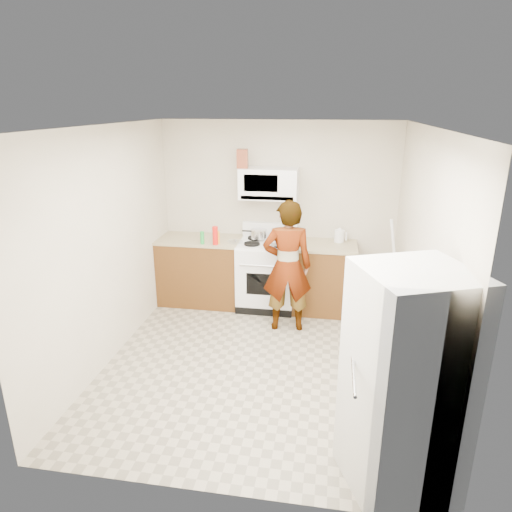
% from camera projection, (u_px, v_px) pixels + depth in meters
% --- Properties ---
extents(floor, '(3.60, 3.60, 0.00)m').
position_uv_depth(floor, '(256.00, 362.00, 5.01)').
color(floor, gray).
rests_on(floor, ground).
extents(back_wall, '(3.20, 0.02, 2.50)m').
position_uv_depth(back_wall, '(278.00, 214.00, 6.28)').
color(back_wall, beige).
rests_on(back_wall, floor).
extents(right_wall, '(0.02, 3.60, 2.50)m').
position_uv_depth(right_wall, '(420.00, 263.00, 4.36)').
color(right_wall, beige).
rests_on(right_wall, floor).
extents(cabinet_left, '(1.12, 0.62, 0.90)m').
position_uv_depth(cabinet_left, '(201.00, 271.00, 6.42)').
color(cabinet_left, '#583815').
rests_on(cabinet_left, floor).
extents(counter_left, '(1.14, 0.64, 0.03)m').
position_uv_depth(counter_left, '(200.00, 240.00, 6.27)').
color(counter_left, tan).
rests_on(counter_left, cabinet_left).
extents(cabinet_right, '(0.80, 0.62, 0.90)m').
position_uv_depth(cabinet_right, '(324.00, 279.00, 6.15)').
color(cabinet_right, '#583815').
rests_on(cabinet_right, floor).
extents(counter_right, '(0.82, 0.64, 0.03)m').
position_uv_depth(counter_right, '(326.00, 246.00, 6.00)').
color(counter_right, tan).
rests_on(counter_right, cabinet_right).
extents(gas_range, '(0.76, 0.65, 1.13)m').
position_uv_depth(gas_range, '(267.00, 273.00, 6.26)').
color(gas_range, white).
rests_on(gas_range, floor).
extents(microwave, '(0.76, 0.38, 0.40)m').
position_uv_depth(microwave, '(269.00, 183.00, 5.99)').
color(microwave, white).
rests_on(microwave, back_wall).
extents(person, '(0.65, 0.48, 1.64)m').
position_uv_depth(person, '(287.00, 266.00, 5.52)').
color(person, tan).
rests_on(person, floor).
extents(fridge, '(0.91, 0.91, 1.70)m').
position_uv_depth(fridge, '(405.00, 384.00, 3.16)').
color(fridge, silver).
rests_on(fridge, floor).
extents(kettle, '(0.17, 0.17, 0.16)m').
position_uv_depth(kettle, '(339.00, 236.00, 6.09)').
color(kettle, silver).
rests_on(kettle, counter_right).
extents(jug, '(0.15, 0.15, 0.24)m').
position_uv_depth(jug, '(242.00, 159.00, 5.89)').
color(jug, maroon).
rests_on(jug, microwave).
extents(saucepan, '(0.26, 0.26, 0.11)m').
position_uv_depth(saucepan, '(259.00, 234.00, 6.19)').
color(saucepan, silver).
rests_on(saucepan, gas_range).
extents(tray, '(0.25, 0.17, 0.05)m').
position_uv_depth(tray, '(281.00, 245.00, 5.93)').
color(tray, silver).
rests_on(tray, gas_range).
extents(bottle_spray, '(0.09, 0.09, 0.24)m').
position_uv_depth(bottle_spray, '(215.00, 236.00, 5.96)').
color(bottle_spray, red).
rests_on(bottle_spray, counter_left).
extents(bottle_hot_sauce, '(0.06, 0.06, 0.17)m').
position_uv_depth(bottle_hot_sauce, '(218.00, 237.00, 6.01)').
color(bottle_hot_sauce, orange).
rests_on(bottle_hot_sauce, counter_left).
extents(bottle_green_cap, '(0.07, 0.07, 0.17)m').
position_uv_depth(bottle_green_cap, '(202.00, 238.00, 6.00)').
color(bottle_green_cap, green).
rests_on(bottle_green_cap, counter_left).
extents(pot_lid, '(0.28, 0.28, 0.01)m').
position_uv_depth(pot_lid, '(235.00, 242.00, 6.09)').
color(pot_lid, silver).
rests_on(pot_lid, counter_left).
extents(broom, '(0.30, 0.17, 1.44)m').
position_uv_depth(broom, '(396.00, 277.00, 5.45)').
color(broom, silver).
rests_on(broom, floor).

